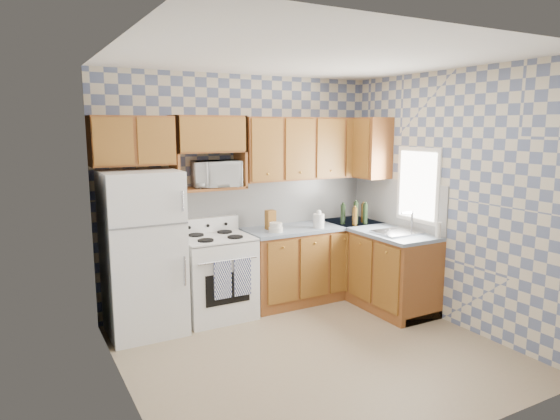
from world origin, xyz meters
The scene contains 31 objects.
floor centered at (0.00, 0.00, 0.00)m, with size 3.40×3.40×0.00m, color #8A7458.
back_wall centered at (0.00, 1.60, 1.35)m, with size 3.40×0.02×2.70m, color slate.
right_wall centered at (1.70, 0.00, 1.35)m, with size 0.02×3.20×2.70m, color slate.
backsplash_back centered at (0.40, 1.59, 1.20)m, with size 2.60×0.01×0.56m, color silver.
backsplash_right centered at (1.69, 0.80, 1.20)m, with size 0.01×1.60×0.56m, color silver.
refrigerator centered at (-1.27, 1.25, 0.84)m, with size 0.75×0.70×1.68m, color white.
stove_body centered at (-0.47, 1.28, 0.45)m, with size 0.76×0.65×0.90m, color white.
cooktop centered at (-0.47, 1.28, 0.91)m, with size 0.76×0.65×0.03m, color silver.
backguard centered at (-0.47, 1.55, 1.00)m, with size 0.76×0.08×0.17m, color white.
dish_towel_left centered at (-0.53, 0.93, 0.53)m, with size 0.19×0.03×0.40m, color navy.
dish_towel_right centered at (-0.31, 0.93, 0.53)m, with size 0.19×0.03×0.40m, color navy.
base_cabinets_back centered at (0.82, 1.30, 0.44)m, with size 1.75×0.60×0.88m, color brown.
base_cabinets_right centered at (1.40, 0.80, 0.44)m, with size 0.60×1.60×0.88m, color brown.
countertop_back centered at (0.82, 1.30, 0.90)m, with size 1.77×0.63×0.04m, color slate.
countertop_right centered at (1.40, 0.80, 0.90)m, with size 0.63×1.60×0.04m, color slate.
upper_cabinets_back centered at (0.82, 1.44, 1.85)m, with size 1.75×0.33×0.74m, color brown.
upper_cabinets_fridge centered at (-1.29, 1.44, 1.97)m, with size 0.82×0.33×0.50m, color brown.
upper_cabinets_right centered at (1.53, 1.25, 1.85)m, with size 0.33×0.70×0.74m, color brown.
microwave_shelf centered at (-0.47, 1.44, 1.44)m, with size 0.80×0.33×0.03m, color brown.
microwave centered at (-0.39, 1.43, 1.59)m, with size 0.52×0.35×0.29m, color white.
sink centered at (1.40, 0.45, 0.93)m, with size 0.48×0.40×0.03m, color #B7B7BC.
window centered at (1.69, 0.45, 1.45)m, with size 0.02×0.66×0.86m, color silver.
bottle_0 centered at (1.32, 1.11, 1.06)m, with size 0.06×0.06×0.27m, color black.
bottle_1 centered at (1.42, 1.05, 1.05)m, with size 0.06×0.06×0.26m, color black.
bottle_2 centered at (1.47, 1.15, 1.04)m, with size 0.06×0.06×0.24m, color #513411.
bottle_3 centered at (1.25, 1.04, 1.03)m, with size 0.06×0.06×0.22m, color #513411.
bottle_4 centered at (1.17, 1.17, 1.04)m, with size 0.06×0.06×0.25m, color black.
knife_block centered at (0.24, 1.33, 1.03)m, with size 0.10×0.10×0.23m, color brown.
electric_kettle centered at (0.78, 1.13, 1.00)m, with size 0.13×0.13×0.17m, color white.
food_containers centered at (0.22, 1.16, 0.97)m, with size 0.16×0.16×0.11m, color silver, non-canonical shape.
soap_bottle centered at (1.62, 0.05, 1.01)m, with size 0.06×0.06×0.17m, color silver.
Camera 1 is at (-2.42, -3.75, 2.12)m, focal length 32.00 mm.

